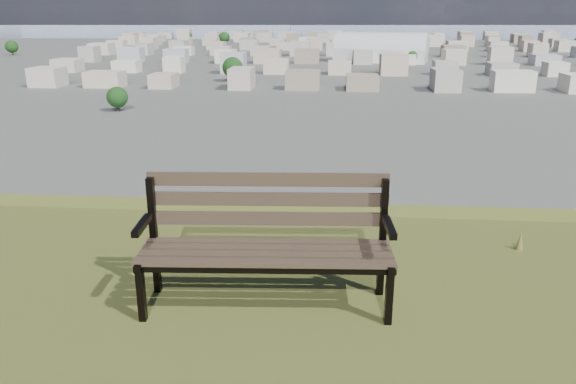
{
  "coord_description": "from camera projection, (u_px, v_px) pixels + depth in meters",
  "views": [
    {
      "loc": [
        0.58,
        -1.98,
        27.22
      ],
      "look_at": [
        0.08,
        3.89,
        25.3
      ],
      "focal_mm": 35.0,
      "sensor_mm": 36.0,
      "label": 1
    }
  ],
  "objects": [
    {
      "name": "city_trees",
      "position": [
        288.0,
        51.0,
        313.15
      ],
      "size": [
        406.52,
        387.2,
        9.98
      ],
      "color": "black",
      "rests_on": "ground"
    },
    {
      "name": "far_hills",
      "position": [
        312.0,
        10.0,
        1336.25
      ],
      "size": [
        2050.0,
        340.0,
        60.0
      ],
      "color": "#848BA4",
      "rests_on": "ground"
    },
    {
      "name": "bay_water",
      "position": [
        337.0,
        28.0,
        862.89
      ],
      "size": [
        2400.0,
        700.0,
        0.12
      ],
      "primitive_type": "cube",
      "color": "#8B9DB2",
      "rests_on": "ground"
    },
    {
      "name": "city_blocks",
      "position": [
        336.0,
        46.0,
        382.92
      ],
      "size": [
        395.0,
        361.0,
        7.0
      ],
      "color": "beige",
      "rests_on": "ground"
    },
    {
      "name": "park_bench",
      "position": [
        267.0,
        235.0,
        4.33
      ],
      "size": [
        1.95,
        0.73,
        1.0
      ],
      "rotation": [
        0.0,
        0.0,
        0.06
      ],
      "color": "#493A2A",
      "rests_on": "hilltop_mesa"
    },
    {
      "name": "arena",
      "position": [
        381.0,
        53.0,
        302.71
      ],
      "size": [
        51.79,
        30.89,
        20.44
      ],
      "rotation": [
        0.0,
        0.0,
        -0.23
      ],
      "color": "silver",
      "rests_on": "ground"
    }
  ]
}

